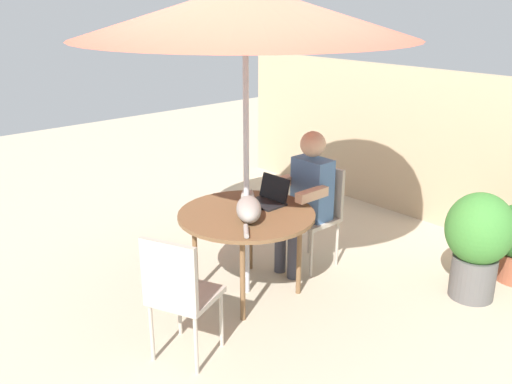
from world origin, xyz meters
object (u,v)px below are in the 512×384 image
(patio_table, at_px, (247,219))
(chair_empty, at_px, (178,289))
(potted_plant_by_chair, at_px, (478,239))
(cat, at_px, (249,208))
(person_seated, at_px, (306,194))
(laptop, at_px, (270,195))
(chair_occupied, at_px, (318,207))
(patio_umbrella, at_px, (245,11))

(patio_table, bearing_deg, chair_empty, -66.73)
(chair_empty, relative_size, potted_plant_by_chair, 1.02)
(patio_table, bearing_deg, cat, -32.84)
(person_seated, xyz_separation_m, laptop, (-0.05, -0.39, 0.06))
(patio_table, relative_size, chair_occupied, 1.20)
(chair_empty, relative_size, cat, 1.76)
(patio_table, relative_size, laptop, 3.55)
(patio_table, distance_m, cat, 0.18)
(patio_table, distance_m, chair_empty, 1.02)
(laptop, bearing_deg, patio_table, -81.30)
(laptop, relative_size, potted_plant_by_chair, 0.35)
(chair_empty, xyz_separation_m, potted_plant_by_chair, (0.87, 2.24, -0.02))
(chair_empty, xyz_separation_m, person_seated, (-0.40, 1.61, 0.17))
(chair_occupied, distance_m, person_seated, 0.23)
(chair_empty, bearing_deg, patio_table, 113.27)
(patio_umbrella, xyz_separation_m, potted_plant_by_chair, (1.27, 1.31, -1.71))
(patio_table, relative_size, potted_plant_by_chair, 1.22)
(patio_table, distance_m, potted_plant_by_chair, 1.83)
(patio_table, height_order, chair_empty, chair_empty)
(chair_empty, relative_size, laptop, 2.94)
(person_seated, distance_m, cat, 0.76)
(chair_occupied, xyz_separation_m, cat, (0.10, -0.90, 0.25))
(chair_occupied, bearing_deg, person_seated, -90.00)
(chair_occupied, distance_m, cat, 0.94)
(patio_umbrella, height_order, potted_plant_by_chair, patio_umbrella)
(patio_table, xyz_separation_m, patio_umbrella, (0.00, 0.00, 1.56))
(person_seated, bearing_deg, cat, -82.54)
(person_seated, height_order, laptop, person_seated)
(patio_table, height_order, person_seated, person_seated)
(patio_umbrella, relative_size, potted_plant_by_chair, 2.77)
(patio_table, relative_size, cat, 2.12)
(chair_occupied, height_order, cat, chair_occupied)
(patio_table, bearing_deg, patio_umbrella, 0.00)
(person_seated, bearing_deg, laptop, -96.61)
(person_seated, relative_size, laptop, 4.05)
(cat, bearing_deg, chair_occupied, 96.17)
(laptop, bearing_deg, chair_empty, -70.04)
(patio_umbrella, height_order, laptop, patio_umbrella)
(cat, bearing_deg, patio_table, 147.16)
(cat, distance_m, potted_plant_by_chair, 1.83)
(laptop, bearing_deg, person_seated, 83.39)
(person_seated, relative_size, cat, 2.42)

